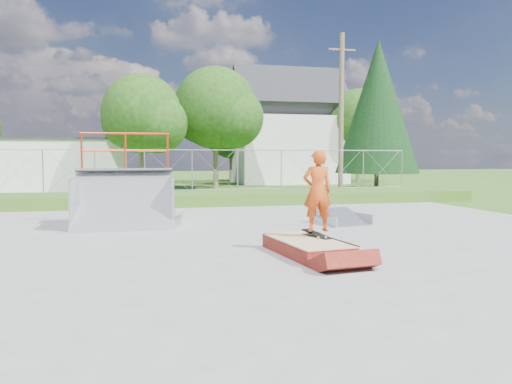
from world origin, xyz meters
TOP-DOWN VIEW (x-y plane):
  - ground at (0.00, 0.00)m, footprint 120.00×120.00m
  - concrete_pad at (0.00, 0.00)m, footprint 20.00×16.00m
  - grass_berm at (0.00, 9.50)m, footprint 24.00×3.00m
  - grind_box at (0.97, -1.68)m, footprint 1.33×2.32m
  - quarter_pipe at (-2.67, 3.33)m, footprint 2.76×2.36m
  - flat_bank_ramp at (3.48, 2.46)m, footprint 1.60×1.66m
  - skateboard at (1.29, -1.41)m, footprint 0.47×0.82m
  - skater at (1.29, -1.41)m, footprint 0.64×0.45m
  - chain_link_fence at (0.00, 10.50)m, footprint 20.00×0.06m
  - utility_building_flat at (-8.00, 22.00)m, footprint 10.00×6.00m
  - gable_house at (9.00, 26.00)m, footprint 8.40×6.08m
  - utility_pole at (7.50, 12.00)m, footprint 0.24×0.24m
  - tree_left_near at (-1.75, 17.83)m, footprint 4.76×4.48m
  - tree_center at (2.78, 19.81)m, footprint 5.44×5.12m
  - tree_right_far at (14.27, 23.82)m, footprint 5.10×4.80m
  - tree_back_mid at (5.21, 27.86)m, footprint 4.08×3.84m
  - conifer_tree at (12.00, 17.00)m, footprint 5.04×5.04m

SIDE VIEW (x-z plane):
  - ground at x=0.00m, z-range 0.00..0.00m
  - concrete_pad at x=0.00m, z-range 0.00..0.04m
  - grind_box at x=0.97m, z-range 0.00..0.33m
  - flat_bank_ramp at x=3.48m, z-range 0.00..0.40m
  - grass_berm at x=0.00m, z-range 0.00..0.50m
  - skateboard at x=1.29m, z-range 0.31..0.44m
  - skater at x=1.29m, z-range 0.37..2.04m
  - quarter_pipe at x=-2.67m, z-range 0.00..2.70m
  - chain_link_fence at x=0.00m, z-range 0.50..2.30m
  - utility_building_flat at x=-8.00m, z-range 0.00..3.00m
  - tree_back_mid at x=5.21m, z-range 0.78..6.48m
  - gable_house at x=9.00m, z-range -0.63..8.31m
  - utility_pole at x=7.50m, z-range 0.00..8.00m
  - tree_left_near at x=-1.75m, z-range 0.91..7.56m
  - tree_right_far at x=14.27m, z-range 0.98..8.10m
  - tree_center at x=2.78m, z-range 1.05..8.65m
  - conifer_tree at x=12.00m, z-range 0.50..9.60m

